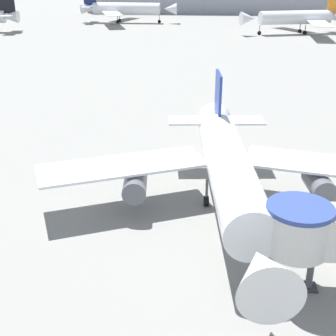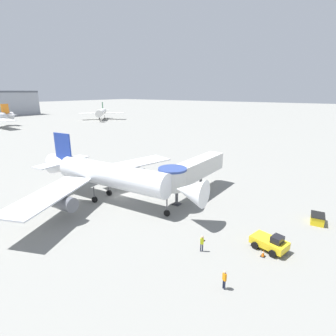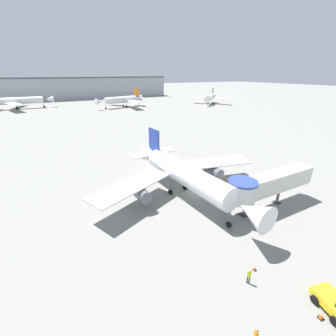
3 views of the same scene
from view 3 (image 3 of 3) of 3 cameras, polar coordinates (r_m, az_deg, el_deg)
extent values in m
plane|color=gray|center=(40.73, 6.93, -6.06)|extent=(800.00, 800.00, 0.00)
cylinder|color=silver|center=(36.88, 4.81, -1.75)|extent=(5.36, 19.42, 3.56)
cone|color=silver|center=(29.16, 20.92, -10.62)|extent=(3.92, 4.24, 3.56)
cone|color=silver|center=(45.20, -3.65, 3.06)|extent=(4.05, 5.66, 3.56)
cube|color=silver|center=(35.22, -9.47, -4.40)|extent=(14.69, 9.76, 0.22)
cube|color=silver|center=(44.47, 11.57, 1.42)|extent=(14.69, 7.50, 0.22)
cube|color=navy|center=(43.99, -3.58, 6.89)|extent=(0.59, 3.70, 4.63)
cube|color=silver|center=(45.21, -3.84, 3.90)|extent=(9.75, 3.48, 0.18)
cylinder|color=#565960|center=(35.28, -6.89, -6.45)|extent=(2.30, 3.87, 1.96)
cylinder|color=#565960|center=(43.45, 11.44, -0.86)|extent=(2.30, 3.87, 1.96)
cylinder|color=#4C4C51|center=(32.34, 15.34, -12.22)|extent=(0.18, 0.18, 2.05)
cylinder|color=black|center=(32.93, 15.15, -13.68)|extent=(0.34, 0.92, 0.90)
cylinder|color=#4C4C51|center=(39.00, 0.64, -4.81)|extent=(0.22, 0.22, 2.05)
cylinder|color=black|center=(39.49, 0.63, -6.13)|extent=(0.48, 0.93, 0.90)
cylinder|color=#4C4C51|center=(40.68, 4.39, -3.64)|extent=(0.22, 0.22, 2.05)
cylinder|color=black|center=(41.15, 4.35, -4.91)|extent=(0.48, 0.93, 0.90)
cube|color=silver|center=(38.44, 25.65, -3.04)|extent=(14.20, 2.65, 2.80)
cylinder|color=silver|center=(33.35, 18.20, -5.77)|extent=(3.90, 3.90, 2.80)
cylinder|color=navy|center=(32.66, 18.54, -3.38)|extent=(4.10, 4.09, 0.30)
cylinder|color=#56565B|center=(35.49, 18.94, -9.33)|extent=(0.44, 0.44, 2.88)
cube|color=#333338|center=(36.22, 18.65, -11.18)|extent=(1.10, 1.10, 0.12)
cylinder|color=#56565B|center=(40.72, 26.19, -6.18)|extent=(0.44, 0.44, 2.88)
cube|color=#333338|center=(41.36, 25.85, -7.86)|extent=(1.10, 1.10, 0.12)
cube|color=yellow|center=(27.63, 36.75, -25.97)|extent=(2.84, 4.03, 0.79)
cylinder|color=black|center=(26.91, 36.70, -28.76)|extent=(0.50, 0.85, 0.79)
cylinder|color=black|center=(27.60, 33.27, -26.20)|extent=(0.50, 0.85, 0.79)
cylinder|color=black|center=(28.93, 36.39, -24.45)|extent=(0.50, 0.85, 0.79)
cube|color=black|center=(28.31, 21.13, -22.98)|extent=(0.36, 0.36, 0.04)
cone|color=orange|center=(28.10, 21.22, -22.55)|extent=(0.25, 0.25, 0.56)
cylinder|color=white|center=(28.06, 21.24, -22.46)|extent=(0.14, 0.14, 0.07)
cube|color=black|center=(27.01, 34.27, -29.00)|extent=(0.46, 0.46, 0.04)
cone|color=orange|center=(26.73, 34.47, -28.48)|extent=(0.32, 0.32, 0.72)
cylinder|color=white|center=(26.67, 34.52, -28.35)|extent=(0.17, 0.17, 0.09)
cube|color=orange|center=(22.52, 21.48, -34.51)|extent=(0.33, 0.40, 0.69)
sphere|color=tan|center=(22.15, 21.69, -33.85)|extent=(0.24, 0.24, 0.24)
cylinder|color=#1E2338|center=(26.57, 19.50, -25.15)|extent=(0.13, 0.13, 0.89)
cylinder|color=#1E2338|center=(26.56, 19.93, -25.25)|extent=(0.13, 0.13, 0.89)
cube|color=#D1E019|center=(26.00, 19.97, -24.02)|extent=(0.35, 0.41, 0.70)
sphere|color=tan|center=(25.66, 20.12, -23.29)|extent=(0.24, 0.24, 0.24)
cylinder|color=silver|center=(161.30, -33.26, 14.14)|extent=(22.86, 3.89, 3.85)
cone|color=silver|center=(160.90, -27.83, 15.20)|extent=(4.24, 3.86, 3.85)
cube|color=silver|center=(152.01, -34.57, 13.26)|extent=(9.83, 16.41, 0.22)
cube|color=silver|center=(171.23, -34.08, 14.05)|extent=(9.78, 16.40, 0.22)
cylinder|color=#4C4C51|center=(161.18, -29.00, 13.89)|extent=(0.18, 0.18, 2.21)
cylinder|color=black|center=(161.31, -28.93, 13.51)|extent=(1.10, 0.26, 1.10)
cylinder|color=#4C4C51|center=(160.13, -34.08, 12.81)|extent=(0.22, 0.22, 2.21)
cylinder|color=black|center=(160.25, -33.99, 12.42)|extent=(1.10, 0.40, 1.10)
cylinder|color=#4C4C51|center=(163.55, -34.00, 12.96)|extent=(0.22, 0.22, 2.21)
cylinder|color=black|center=(163.68, -33.91, 12.59)|extent=(1.10, 0.40, 1.10)
cylinder|color=silver|center=(144.16, -11.84, 16.63)|extent=(21.48, 9.23, 3.81)
cone|color=silver|center=(137.25, -17.05, 15.83)|extent=(5.05, 4.78, 3.81)
cone|color=silver|center=(150.76, -7.83, 17.15)|extent=(6.52, 5.18, 3.81)
cube|color=silver|center=(153.70, -12.78, 16.67)|extent=(12.31, 15.18, 0.22)
cube|color=silver|center=(138.08, -8.59, 16.30)|extent=(5.71, 15.10, 0.22)
cube|color=orange|center=(150.29, -8.00, 18.44)|extent=(3.97, 1.29, 4.96)
cube|color=silver|center=(150.86, -7.75, 17.41)|extent=(5.38, 10.50, 0.18)
cylinder|color=#4C4C51|center=(139.29, -15.52, 14.83)|extent=(0.18, 0.18, 2.19)
cylinder|color=black|center=(139.44, -15.47, 14.39)|extent=(1.13, 0.54, 1.10)
cylinder|color=#4C4C51|center=(147.35, -11.21, 15.63)|extent=(0.22, 0.22, 2.19)
cylinder|color=black|center=(147.49, -11.17, 15.20)|extent=(1.17, 0.67, 1.10)
cylinder|color=#4C4C51|center=(144.48, -10.44, 15.54)|extent=(0.22, 0.22, 2.19)
cylinder|color=black|center=(144.62, -10.41, 15.11)|extent=(1.17, 0.67, 1.10)
cylinder|color=white|center=(159.09, 10.72, 17.18)|extent=(14.79, 14.29, 3.58)
cone|color=white|center=(147.38, 9.99, 16.79)|extent=(5.31, 5.30, 3.58)
cone|color=white|center=(168.70, 11.24, 17.46)|extent=(6.35, 6.29, 3.58)
cube|color=white|center=(162.61, 8.10, 17.24)|extent=(12.02, 9.14, 0.22)
cube|color=white|center=(160.51, 13.58, 16.78)|extent=(8.70, 12.10, 0.22)
cube|color=#1E6638|center=(168.17, 11.31, 18.54)|extent=(2.65, 2.53, 4.65)
cube|color=white|center=(168.91, 11.27, 17.68)|extent=(7.07, 7.27, 0.18)
cylinder|color=#4C4C51|center=(150.88, 10.12, 15.84)|extent=(0.18, 0.18, 2.06)
cylinder|color=black|center=(151.01, 10.10, 15.46)|extent=(0.98, 0.95, 1.10)
cylinder|color=#4C4C51|center=(161.71, 10.17, 16.31)|extent=(0.22, 0.22, 2.06)
cylinder|color=black|center=(161.82, 10.15, 15.94)|extent=(1.07, 1.05, 1.10)
cylinder|color=#4C4C51|center=(161.25, 11.35, 16.20)|extent=(0.22, 0.22, 2.06)
cylinder|color=black|center=(161.37, 11.32, 15.84)|extent=(1.07, 1.05, 1.10)
cube|color=#999EA8|center=(206.71, -20.11, 18.48)|extent=(131.62, 23.46, 15.61)
cube|color=#4C515B|center=(206.40, -20.45, 20.79)|extent=(131.62, 23.93, 1.20)
camera|label=1|loc=(17.26, 81.78, 2.53)|focal=50.00mm
camera|label=2|loc=(7.70, -111.08, -36.46)|focal=28.00mm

